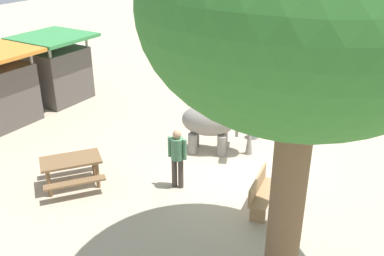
{
  "coord_description": "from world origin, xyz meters",
  "views": [
    {
      "loc": [
        -9.55,
        -4.39,
        6.16
      ],
      "look_at": [
        0.32,
        1.64,
        0.8
      ],
      "focal_mm": 40.74,
      "sensor_mm": 36.0,
      "label": 1
    }
  ],
  "objects_px": {
    "wooden_bench": "(261,192)",
    "shade_tree_main": "(309,7)",
    "elephant": "(216,123)",
    "picnic_table_near": "(71,166)",
    "person_handler": "(177,154)",
    "feed_bucket": "(253,133)",
    "market_stall_green": "(57,71)"
  },
  "relations": [
    {
      "from": "market_stall_green",
      "to": "person_handler",
      "type": "bearing_deg",
      "value": -111.38
    },
    {
      "from": "shade_tree_main",
      "to": "picnic_table_near",
      "type": "xyz_separation_m",
      "value": [
        0.54,
        5.87,
        -4.56
      ]
    },
    {
      "from": "wooden_bench",
      "to": "shade_tree_main",
      "type": "bearing_deg",
      "value": 22.4
    },
    {
      "from": "wooden_bench",
      "to": "picnic_table_near",
      "type": "height_order",
      "value": "wooden_bench"
    },
    {
      "from": "elephant",
      "to": "picnic_table_near",
      "type": "relative_size",
      "value": 1.01
    },
    {
      "from": "person_handler",
      "to": "picnic_table_near",
      "type": "distance_m",
      "value": 2.76
    },
    {
      "from": "picnic_table_near",
      "to": "person_handler",
      "type": "bearing_deg",
      "value": -21.92
    },
    {
      "from": "feed_bucket",
      "to": "wooden_bench",
      "type": "bearing_deg",
      "value": -153.36
    },
    {
      "from": "wooden_bench",
      "to": "picnic_table_near",
      "type": "distance_m",
      "value": 4.86
    },
    {
      "from": "elephant",
      "to": "feed_bucket",
      "type": "distance_m",
      "value": 1.75
    },
    {
      "from": "market_stall_green",
      "to": "picnic_table_near",
      "type": "bearing_deg",
      "value": -130.38
    },
    {
      "from": "shade_tree_main",
      "to": "wooden_bench",
      "type": "bearing_deg",
      "value": 31.02
    },
    {
      "from": "person_handler",
      "to": "market_stall_green",
      "type": "xyz_separation_m",
      "value": [
        2.89,
        7.37,
        0.19
      ]
    },
    {
      "from": "picnic_table_near",
      "to": "wooden_bench",
      "type": "bearing_deg",
      "value": -33.1
    },
    {
      "from": "shade_tree_main",
      "to": "market_stall_green",
      "type": "distance_m",
      "value": 12.55
    },
    {
      "from": "person_handler",
      "to": "wooden_bench",
      "type": "bearing_deg",
      "value": -92.87
    },
    {
      "from": "person_handler",
      "to": "picnic_table_near",
      "type": "height_order",
      "value": "person_handler"
    },
    {
      "from": "elephant",
      "to": "wooden_bench",
      "type": "bearing_deg",
      "value": -63.37
    },
    {
      "from": "elephant",
      "to": "picnic_table_near",
      "type": "height_order",
      "value": "elephant"
    },
    {
      "from": "shade_tree_main",
      "to": "feed_bucket",
      "type": "distance_m",
      "value": 8.08
    },
    {
      "from": "elephant",
      "to": "person_handler",
      "type": "bearing_deg",
      "value": -109.87
    },
    {
      "from": "picnic_table_near",
      "to": "shade_tree_main",
      "type": "bearing_deg",
      "value": -57.42
    },
    {
      "from": "market_stall_green",
      "to": "shade_tree_main",
      "type": "bearing_deg",
      "value": -113.82
    },
    {
      "from": "wooden_bench",
      "to": "picnic_table_near",
      "type": "xyz_separation_m",
      "value": [
        -1.58,
        4.59,
        0.12
      ]
    },
    {
      "from": "person_handler",
      "to": "shade_tree_main",
      "type": "height_order",
      "value": "shade_tree_main"
    },
    {
      "from": "wooden_bench",
      "to": "feed_bucket",
      "type": "xyz_separation_m",
      "value": [
        3.47,
        1.74,
        -0.31
      ]
    },
    {
      "from": "shade_tree_main",
      "to": "wooden_bench",
      "type": "relative_size",
      "value": 4.86
    },
    {
      "from": "person_handler",
      "to": "picnic_table_near",
      "type": "relative_size",
      "value": 0.77
    },
    {
      "from": "elephant",
      "to": "person_handler",
      "type": "distance_m",
      "value": 2.23
    },
    {
      "from": "person_handler",
      "to": "shade_tree_main",
      "type": "relative_size",
      "value": 0.23
    },
    {
      "from": "wooden_bench",
      "to": "market_stall_green",
      "type": "xyz_separation_m",
      "value": [
        2.68,
        9.6,
        0.67
      ]
    },
    {
      "from": "elephant",
      "to": "picnic_table_near",
      "type": "xyz_separation_m",
      "value": [
        -3.6,
        2.26,
        -0.36
      ]
    }
  ]
}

